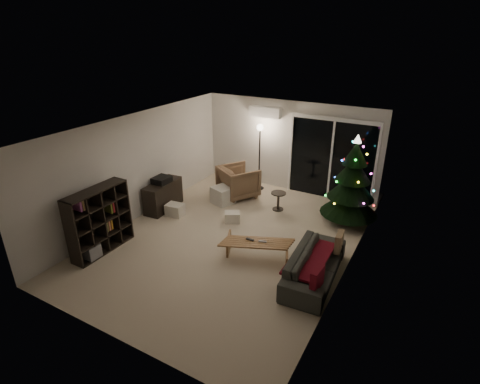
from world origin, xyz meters
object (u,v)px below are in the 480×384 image
object	(u,v)px
bookshelf	(94,219)
media_cabinet	(163,196)
coffee_table	(257,251)
christmas_tree	(352,180)
armchair	(238,182)
sofa	(314,265)

from	to	relation	value
bookshelf	media_cabinet	size ratio (longest dim) A/B	1.20
coffee_table	christmas_tree	distance (m)	2.87
bookshelf	coffee_table	distance (m)	3.38
armchair	sofa	bearing A→B (deg)	171.88
bookshelf	coffee_table	world-z (taller)	bookshelf
sofa	coffee_table	world-z (taller)	sofa
bookshelf	armchair	xyz separation A→B (m)	(1.29, 3.72, -0.26)
armchair	sofa	world-z (taller)	armchair
media_cabinet	sofa	world-z (taller)	media_cabinet
media_cabinet	armchair	xyz separation A→B (m)	(1.29, 1.59, 0.07)
armchair	coffee_table	bearing A→B (deg)	157.81
media_cabinet	christmas_tree	distance (m)	4.61
armchair	christmas_tree	world-z (taller)	christmas_tree
sofa	media_cabinet	bearing A→B (deg)	74.27
armchair	christmas_tree	size ratio (longest dim) A/B	0.44
media_cabinet	christmas_tree	xyz separation A→B (m)	(4.28, 1.55, 0.71)
coffee_table	bookshelf	bearing A→B (deg)	178.34
armchair	christmas_tree	distance (m)	3.06
christmas_tree	media_cabinet	bearing A→B (deg)	-160.06
media_cabinet	coffee_table	size ratio (longest dim) A/B	0.85
bookshelf	coffee_table	bearing A→B (deg)	26.85
bookshelf	christmas_tree	xyz separation A→B (m)	(4.28, 3.68, 0.38)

